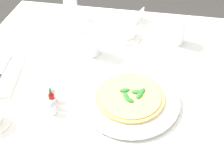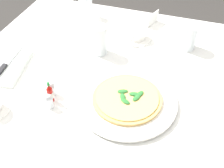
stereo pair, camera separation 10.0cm
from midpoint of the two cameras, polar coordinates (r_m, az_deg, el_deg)
name	(u,v)px [view 1 (the left image)]	position (r m, az deg, el deg)	size (l,w,h in m)	color
dining_table	(97,101)	(1.17, -5.45, -3.62)	(1.07, 1.07, 0.76)	white
pizza_plate	(130,99)	(0.96, 0.63, -3.26)	(0.34, 0.34, 0.02)	white
pizza	(130,96)	(0.95, 0.66, -2.67)	(0.24, 0.24, 0.02)	#DBAD60
coffee_cup_near_right	(79,25)	(1.32, -8.88, 11.58)	(0.13, 0.13, 0.06)	white
coffee_cup_far_right	(127,33)	(1.26, 0.71, 10.28)	(0.13, 0.13, 0.06)	white
water_glass_left_edge	(177,33)	(1.24, 10.80, 9.97)	(0.07, 0.07, 0.10)	white
water_glass_back_corner	(71,9)	(1.42, -10.40, 14.68)	(0.07, 0.07, 0.11)	white
water_glass_far_left	(92,43)	(1.15, -6.58, 8.16)	(0.07, 0.07, 0.12)	white
napkin_folded	(0,75)	(1.15, -24.02, 1.49)	(0.24, 0.17, 0.02)	white
dinner_knife	(0,72)	(1.15, -24.16, 2.11)	(0.20, 0.04, 0.01)	silver
hot_sauce_bottle	(52,99)	(0.96, -15.03, -3.16)	(0.02, 0.02, 0.08)	#B7140F
salt_shaker	(52,95)	(0.99, -14.88, -2.30)	(0.03, 0.03, 0.06)	white
pepper_shaker	(52,108)	(0.95, -15.00, -4.81)	(0.03, 0.03, 0.06)	white
menu_card	(139,17)	(1.37, 3.45, 13.39)	(0.09, 0.04, 0.06)	white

